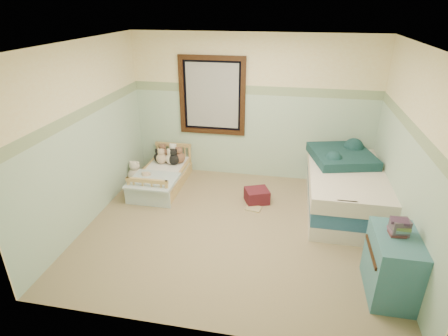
% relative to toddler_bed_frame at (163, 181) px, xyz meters
% --- Properties ---
extents(floor, '(4.20, 3.60, 0.02)m').
position_rel_toddler_bed_frame_xyz_m(floor, '(1.44, -1.05, -0.10)').
color(floor, gray).
rests_on(floor, ground).
extents(ceiling, '(4.20, 3.60, 0.02)m').
position_rel_toddler_bed_frame_xyz_m(ceiling, '(1.44, -1.05, 2.42)').
color(ceiling, silver).
rests_on(ceiling, wall_back).
extents(wall_back, '(4.20, 0.04, 2.50)m').
position_rel_toddler_bed_frame_xyz_m(wall_back, '(1.44, 0.75, 1.16)').
color(wall_back, beige).
rests_on(wall_back, floor).
extents(wall_front, '(4.20, 0.04, 2.50)m').
position_rel_toddler_bed_frame_xyz_m(wall_front, '(1.44, -2.85, 1.16)').
color(wall_front, beige).
rests_on(wall_front, floor).
extents(wall_left, '(0.04, 3.60, 2.50)m').
position_rel_toddler_bed_frame_xyz_m(wall_left, '(-0.66, -1.05, 1.16)').
color(wall_left, beige).
rests_on(wall_left, floor).
extents(wall_right, '(0.04, 3.60, 2.50)m').
position_rel_toddler_bed_frame_xyz_m(wall_right, '(3.54, -1.05, 1.16)').
color(wall_right, beige).
rests_on(wall_right, floor).
extents(wainscot_mint, '(4.20, 0.01, 1.50)m').
position_rel_toddler_bed_frame_xyz_m(wainscot_mint, '(1.44, 0.74, 0.66)').
color(wainscot_mint, '#A2C8AC').
rests_on(wainscot_mint, floor).
extents(border_strip, '(4.20, 0.01, 0.15)m').
position_rel_toddler_bed_frame_xyz_m(border_strip, '(1.44, 0.74, 1.49)').
color(border_strip, '#416440').
rests_on(border_strip, wall_back).
extents(window_frame, '(1.16, 0.06, 1.36)m').
position_rel_toddler_bed_frame_xyz_m(window_frame, '(0.74, 0.71, 1.36)').
color(window_frame, black).
rests_on(window_frame, wall_back).
extents(window_blinds, '(0.92, 0.01, 1.12)m').
position_rel_toddler_bed_frame_xyz_m(window_blinds, '(0.74, 0.72, 1.36)').
color(window_blinds, '#B1B1AC').
rests_on(window_blinds, window_frame).
extents(toddler_bed_frame, '(0.68, 1.37, 0.18)m').
position_rel_toddler_bed_frame_xyz_m(toddler_bed_frame, '(0.00, 0.00, 0.00)').
color(toddler_bed_frame, tan).
rests_on(toddler_bed_frame, floor).
extents(toddler_mattress, '(0.63, 1.31, 0.12)m').
position_rel_toddler_bed_frame_xyz_m(toddler_mattress, '(0.00, 0.00, 0.15)').
color(toddler_mattress, white).
rests_on(toddler_mattress, toddler_bed_frame).
extents(patchwork_quilt, '(0.74, 0.68, 0.03)m').
position_rel_toddler_bed_frame_xyz_m(patchwork_quilt, '(0.00, -0.43, 0.22)').
color(patchwork_quilt, '#76A1DD').
rests_on(patchwork_quilt, toddler_mattress).
extents(plush_bed_brown, '(0.20, 0.20, 0.20)m').
position_rel_toddler_bed_frame_xyz_m(plush_bed_brown, '(-0.15, 0.50, 0.31)').
color(plush_bed_brown, brown).
rests_on(plush_bed_brown, toddler_mattress).
extents(plush_bed_white, '(0.21, 0.21, 0.21)m').
position_rel_toddler_bed_frame_xyz_m(plush_bed_white, '(0.05, 0.50, 0.31)').
color(plush_bed_white, white).
rests_on(plush_bed_white, toddler_mattress).
extents(plush_bed_tan, '(0.19, 0.19, 0.19)m').
position_rel_toddler_bed_frame_xyz_m(plush_bed_tan, '(-0.10, 0.28, 0.30)').
color(plush_bed_tan, '#CCAE8C').
rests_on(plush_bed_tan, toddler_mattress).
extents(plush_bed_dark, '(0.20, 0.20, 0.20)m').
position_rel_toddler_bed_frame_xyz_m(plush_bed_dark, '(0.13, 0.28, 0.31)').
color(plush_bed_dark, black).
rests_on(plush_bed_dark, toddler_mattress).
extents(plush_floor_cream, '(0.28, 0.28, 0.28)m').
position_rel_toddler_bed_frame_xyz_m(plush_floor_cream, '(-0.51, 0.02, 0.05)').
color(plush_floor_cream, beige).
rests_on(plush_floor_cream, floor).
extents(plush_floor_tan, '(0.25, 0.25, 0.25)m').
position_rel_toddler_bed_frame_xyz_m(plush_floor_tan, '(-0.17, -0.27, 0.04)').
color(plush_floor_tan, '#CCAE8C').
rests_on(plush_floor_tan, floor).
extents(twin_bed_frame, '(1.04, 2.08, 0.22)m').
position_rel_toddler_bed_frame_xyz_m(twin_bed_frame, '(2.99, -0.13, 0.02)').
color(twin_bed_frame, silver).
rests_on(twin_bed_frame, floor).
extents(twin_boxspring, '(1.04, 2.08, 0.22)m').
position_rel_toddler_bed_frame_xyz_m(twin_boxspring, '(2.99, -0.13, 0.24)').
color(twin_boxspring, navy).
rests_on(twin_boxspring, twin_bed_frame).
extents(twin_mattress, '(1.08, 2.12, 0.22)m').
position_rel_toddler_bed_frame_xyz_m(twin_mattress, '(2.99, -0.13, 0.46)').
color(twin_mattress, silver).
rests_on(twin_mattress, twin_boxspring).
extents(teal_blanket, '(1.09, 1.13, 0.14)m').
position_rel_toddler_bed_frame_xyz_m(teal_blanket, '(2.94, 0.17, 0.64)').
color(teal_blanket, black).
rests_on(teal_blanket, twin_mattress).
extents(dresser, '(0.46, 0.74, 0.74)m').
position_rel_toddler_bed_frame_xyz_m(dresser, '(3.30, -1.95, 0.28)').
color(dresser, teal).
rests_on(dresser, floor).
extents(book_stack, '(0.20, 0.17, 0.18)m').
position_rel_toddler_bed_frame_xyz_m(book_stack, '(3.30, -1.90, 0.74)').
color(book_stack, brown).
rests_on(book_stack, dresser).
extents(red_pillow, '(0.45, 0.42, 0.22)m').
position_rel_toddler_bed_frame_xyz_m(red_pillow, '(1.67, -0.25, 0.02)').
color(red_pillow, maroon).
rests_on(red_pillow, floor).
extents(floor_book, '(0.26, 0.22, 0.02)m').
position_rel_toddler_bed_frame_xyz_m(floor_book, '(1.65, -0.48, -0.08)').
color(floor_book, orange).
rests_on(floor_book, floor).
extents(extra_plush_0, '(0.17, 0.17, 0.17)m').
position_rel_toddler_bed_frame_xyz_m(extra_plush_0, '(-0.18, 0.34, 0.29)').
color(extra_plush_0, black).
rests_on(extra_plush_0, toddler_mattress).
extents(extra_plush_1, '(0.20, 0.20, 0.20)m').
position_rel_toddler_bed_frame_xyz_m(extra_plush_1, '(0.21, 0.36, 0.31)').
color(extra_plush_1, brown).
rests_on(extra_plush_1, toddler_mattress).
extents(extra_plush_2, '(0.15, 0.15, 0.15)m').
position_rel_toddler_bed_frame_xyz_m(extra_plush_2, '(0.20, 0.41, 0.28)').
color(extra_plush_2, brown).
rests_on(extra_plush_2, toddler_mattress).
extents(extra_plush_3, '(0.20, 0.20, 0.20)m').
position_rel_toddler_bed_frame_xyz_m(extra_plush_3, '(0.07, 0.30, 0.31)').
color(extra_plush_3, beige).
rests_on(extra_plush_3, toddler_mattress).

